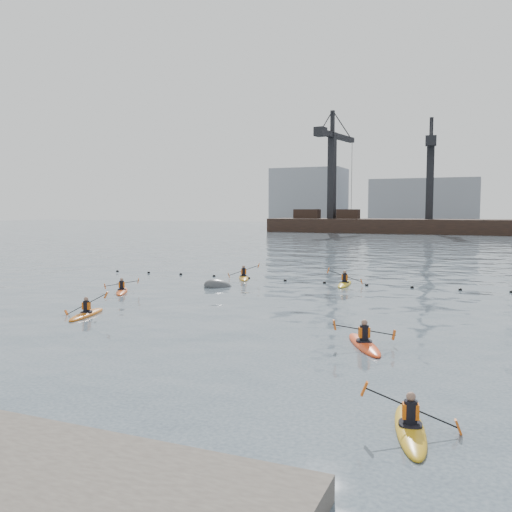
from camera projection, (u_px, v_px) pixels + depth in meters
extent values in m
plane|color=#34414D|center=(115.00, 365.00, 18.22)|extent=(400.00, 400.00, 0.00)
sphere|color=black|center=(117.00, 271.00, 45.45)|extent=(0.24, 0.24, 0.24)
sphere|color=black|center=(149.00, 273.00, 44.44)|extent=(0.24, 0.24, 0.24)
sphere|color=black|center=(181.00, 274.00, 43.35)|extent=(0.24, 0.24, 0.24)
sphere|color=black|center=(214.00, 276.00, 42.16)|extent=(0.24, 0.24, 0.24)
sphere|color=black|center=(249.00, 278.00, 40.88)|extent=(0.24, 0.24, 0.24)
sphere|color=black|center=(285.00, 281.00, 39.56)|extent=(0.24, 0.24, 0.24)
sphere|color=black|center=(324.00, 283.00, 38.28)|extent=(0.24, 0.24, 0.24)
sphere|color=black|center=(367.00, 285.00, 37.09)|extent=(0.24, 0.24, 0.24)
sphere|color=black|center=(412.00, 288.00, 36.01)|extent=(0.24, 0.24, 0.24)
sphere|color=black|center=(460.00, 290.00, 34.99)|extent=(0.24, 0.24, 0.24)
sphere|color=black|center=(511.00, 292.00, 33.98)|extent=(0.24, 0.24, 0.24)
cube|color=black|center=(429.00, 229.00, 119.11)|extent=(72.00, 12.00, 4.50)
cube|color=black|center=(307.00, 214.00, 129.67)|extent=(6.00, 3.00, 2.20)
cube|color=black|center=(348.00, 214.00, 125.80)|extent=(5.00, 3.00, 2.20)
cube|color=black|center=(332.00, 176.00, 126.59)|extent=(1.85, 1.85, 20.00)
cube|color=black|center=(337.00, 136.00, 128.04)|extent=(4.31, 17.93, 1.20)
cube|color=black|center=(320.00, 132.00, 120.51)|extent=(2.62, 2.94, 2.00)
cube|color=black|center=(333.00, 121.00, 125.52)|extent=(0.93, 0.93, 5.00)
cube|color=black|center=(430.00, 180.00, 118.19)|extent=(1.73, 1.73, 17.00)
cube|color=black|center=(431.00, 145.00, 119.65)|extent=(2.50, 15.05, 1.20)
cube|color=black|center=(431.00, 141.00, 112.54)|extent=(2.42, 2.78, 2.00)
cube|color=black|center=(431.00, 129.00, 117.25)|extent=(0.87, 0.87, 5.00)
cube|color=gray|center=(309.00, 198.00, 170.63)|extent=(22.00, 14.00, 18.00)
cube|color=gray|center=(424.00, 203.00, 157.24)|extent=(30.00, 14.00, 14.00)
ellipsoid|color=#C25E12|center=(87.00, 315.00, 26.65)|extent=(1.40, 3.38, 0.33)
cylinder|color=black|center=(86.00, 312.00, 26.64)|extent=(0.75, 0.75, 0.06)
cylinder|color=black|center=(86.00, 306.00, 26.61)|extent=(0.31, 0.31, 0.54)
cube|color=#E15C0C|center=(86.00, 306.00, 26.61)|extent=(0.41, 0.31, 0.35)
sphere|color=#8C6651|center=(86.00, 299.00, 26.58)|extent=(0.22, 0.22, 0.22)
cylinder|color=black|center=(86.00, 304.00, 26.60)|extent=(1.99, 0.50, 1.09)
cube|color=#D85914|center=(67.00, 313.00, 26.82)|extent=(0.24, 0.19, 0.34)
cube|color=#D85914|center=(106.00, 295.00, 26.39)|extent=(0.24, 0.19, 0.34)
ellipsoid|color=gold|center=(410.00, 430.00, 12.73)|extent=(1.38, 3.43, 0.34)
cylinder|color=black|center=(410.00, 424.00, 12.72)|extent=(0.75, 0.75, 0.06)
cylinder|color=black|center=(411.00, 412.00, 12.69)|extent=(0.32, 0.32, 0.55)
cube|color=#E15C0C|center=(411.00, 411.00, 12.69)|extent=(0.42, 0.31, 0.36)
sphere|color=#8C6651|center=(411.00, 397.00, 12.66)|extent=(0.22, 0.22, 0.22)
cylinder|color=black|center=(411.00, 408.00, 12.69)|extent=(2.13, 0.50, 0.87)
cube|color=#D85914|center=(364.00, 389.00, 12.85)|extent=(0.21, 0.18, 0.35)
cube|color=#D85914|center=(458.00, 427.00, 12.52)|extent=(0.21, 0.18, 0.35)
ellipsoid|color=#D74A14|center=(122.00, 292.00, 34.21)|extent=(2.22, 3.09, 0.32)
cylinder|color=black|center=(122.00, 289.00, 34.20)|extent=(0.83, 0.83, 0.06)
cylinder|color=black|center=(122.00, 285.00, 34.18)|extent=(0.30, 0.30, 0.52)
cube|color=#E15C0C|center=(122.00, 285.00, 34.18)|extent=(0.42, 0.38, 0.34)
sphere|color=#8C6651|center=(122.00, 280.00, 34.15)|extent=(0.21, 0.21, 0.21)
cylinder|color=black|center=(122.00, 283.00, 34.17)|extent=(1.89, 1.17, 0.37)
cube|color=#D85914|center=(105.00, 286.00, 34.04)|extent=(0.16, 0.17, 0.35)
cube|color=#D85914|center=(138.00, 281.00, 34.30)|extent=(0.16, 0.17, 0.35)
ellipsoid|color=gold|center=(345.00, 284.00, 37.51)|extent=(1.01, 3.68, 0.36)
cylinder|color=black|center=(345.00, 282.00, 37.50)|extent=(0.73, 0.73, 0.07)
cylinder|color=black|center=(345.00, 278.00, 37.47)|extent=(0.34, 0.34, 0.59)
cube|color=#E15C0C|center=(345.00, 277.00, 37.47)|extent=(0.43, 0.28, 0.39)
sphere|color=#8C6651|center=(345.00, 272.00, 37.43)|extent=(0.24, 0.24, 0.24)
cylinder|color=black|center=(345.00, 276.00, 37.46)|extent=(2.39, 0.23, 0.79)
cube|color=#D85914|center=(328.00, 270.00, 37.79)|extent=(0.18, 0.17, 0.39)
cube|color=#D85914|center=(362.00, 282.00, 37.13)|extent=(0.18, 0.17, 0.39)
ellipsoid|color=#F14316|center=(364.00, 345.00, 20.70)|extent=(2.32, 3.57, 0.36)
cylinder|color=black|center=(364.00, 341.00, 20.69)|extent=(0.92, 0.92, 0.07)
cylinder|color=black|center=(364.00, 333.00, 20.66)|extent=(0.34, 0.34, 0.59)
cube|color=#E15C0C|center=(364.00, 332.00, 20.66)|extent=(0.48, 0.41, 0.39)
sphere|color=#8C6651|center=(364.00, 323.00, 20.63)|extent=(0.24, 0.24, 0.24)
cylinder|color=black|center=(364.00, 330.00, 20.65)|extent=(2.21, 1.17, 0.50)
cube|color=#D85914|center=(394.00, 335.00, 20.76)|extent=(0.19, 0.20, 0.39)
cube|color=#D85914|center=(334.00, 325.00, 20.55)|extent=(0.19, 0.20, 0.39)
ellipsoid|color=orange|center=(244.00, 278.00, 41.04)|extent=(2.19, 3.50, 0.35)
cylinder|color=black|center=(244.00, 276.00, 41.02)|extent=(0.89, 0.89, 0.07)
cylinder|color=black|center=(244.00, 272.00, 41.00)|extent=(0.33, 0.33, 0.58)
cube|color=#E15C0C|center=(244.00, 272.00, 41.00)|extent=(0.47, 0.39, 0.38)
sphere|color=#8C6651|center=(244.00, 267.00, 40.96)|extent=(0.23, 0.23, 0.23)
cylinder|color=black|center=(244.00, 270.00, 40.99)|extent=(2.11, 1.05, 0.81)
cube|color=#D85914|center=(229.00, 275.00, 40.96)|extent=(0.22, 0.21, 0.38)
cube|color=#D85914|center=(259.00, 266.00, 41.02)|extent=(0.22, 0.21, 0.38)
ellipsoid|color=#434648|center=(218.00, 287.00, 36.56)|extent=(2.41, 2.30, 1.39)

